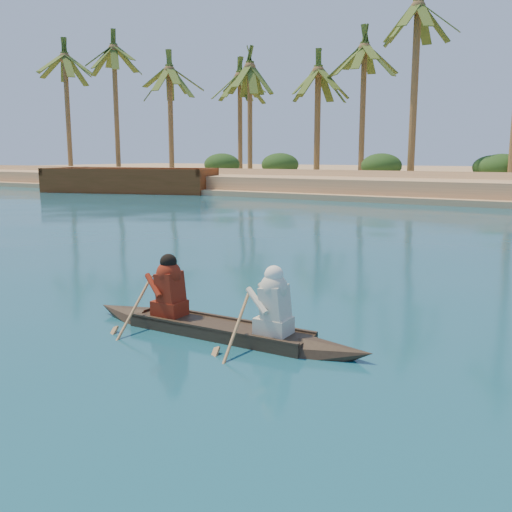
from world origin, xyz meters
The scene contains 2 objects.
canoe centered at (-8.00, -4.00, 0.28)m, with size 5.19×0.71×1.43m.
barge_left centered at (-34.14, 22.00, 0.76)m, with size 13.79×7.88×2.18m.
Camera 1 is at (-2.97, -11.30, 2.88)m, focal length 40.00 mm.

